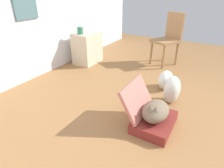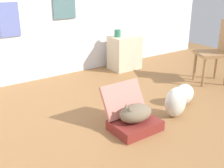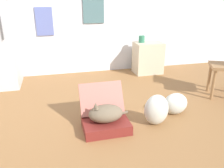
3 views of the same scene
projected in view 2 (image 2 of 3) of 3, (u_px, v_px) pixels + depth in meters
The scene contains 9 objects.
ground_plane at pixel (152, 121), 3.35m from camera, with size 7.68×7.68×0.00m, color olive.
suitcase_base at pixel (135, 125), 3.14m from camera, with size 0.53×0.40×0.12m, color maroon.
suitcase_lid at pixel (123, 99), 3.22m from camera, with size 0.53×0.40×0.04m, color #B26356.
cat at pixel (135, 113), 3.08m from camera, with size 0.48×0.28×0.23m.
plastic_bag_white at pixel (176, 102), 3.40m from camera, with size 0.30×0.21×0.38m, color silver.
plastic_bag_clear at pixel (184, 94), 3.75m from camera, with size 0.33×0.21×0.29m, color silver.
side_table at pixel (125, 53), 5.19m from camera, with size 0.54×0.40×0.61m, color beige.
vase_tall at pixel (118, 33), 5.02m from camera, with size 0.12×0.12×0.13m, color #2D7051.
chair at pixel (217, 50), 4.42m from camera, with size 0.60×0.57×1.00m.
Camera 2 is at (-2.10, -2.16, 1.61)m, focal length 44.85 mm.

